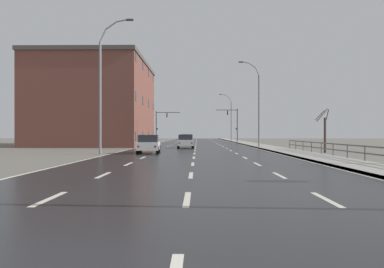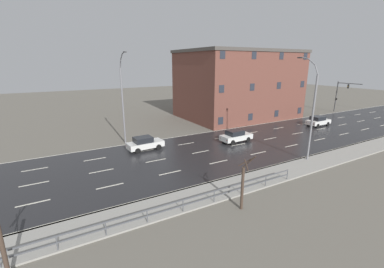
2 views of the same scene
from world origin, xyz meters
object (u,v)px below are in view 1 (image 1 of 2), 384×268
car_far_left (186,139)px  brick_building (97,104)px  traffic_signal_left (160,122)px  car_mid_centre (149,144)px  street_lamp_left_bank (102,88)px  traffic_signal_right (234,121)px  street_lamp_midground (258,105)px  car_near_left (185,141)px  street_lamp_distant (230,118)px

car_far_left → brick_building: 14.93m
traffic_signal_left → car_mid_centre: (3.22, -42.30, -3.19)m
street_lamp_left_bank → car_far_left: street_lamp_left_bank is taller
traffic_signal_right → street_lamp_midground: bearing=-89.5°
traffic_signal_left → street_lamp_left_bank: bearing=-90.5°
traffic_signal_right → brick_building: brick_building is taller
car_near_left → car_mid_centre: size_ratio=0.99×
car_near_left → car_far_left: same height
street_lamp_midground → brick_building: bearing=159.0°
car_mid_centre → brick_building: brick_building is taller
car_near_left → brick_building: bearing=138.7°
car_mid_centre → street_lamp_midground: bearing=46.7°
traffic_signal_right → car_far_left: size_ratio=1.57×
street_lamp_left_bank → traffic_signal_right: street_lamp_left_bank is taller
traffic_signal_right → car_mid_centre: size_ratio=1.54×
street_lamp_distant → traffic_signal_left: bearing=-151.8°
street_lamp_distant → car_near_left: (-8.52, -38.98, -4.22)m
street_lamp_midground → traffic_signal_right: street_lamp_midground is taller
street_lamp_left_bank → car_far_left: (5.88, 29.23, -4.53)m
street_lamp_midground → street_lamp_distant: street_lamp_midground is taller
brick_building → car_mid_centre: bearing=-64.8°
street_lamp_distant → car_near_left: size_ratio=2.48×
street_lamp_midground → traffic_signal_right: 27.19m
traffic_signal_left → car_far_left: traffic_signal_left is taller
traffic_signal_left → brick_building: brick_building is taller
traffic_signal_left → street_lamp_distant: bearing=28.2°
street_lamp_left_bank → car_mid_centre: bearing=19.0°
traffic_signal_right → car_near_left: size_ratio=1.55×
street_lamp_left_bank → car_near_left: size_ratio=2.63×
street_lamp_left_bank → car_near_left: street_lamp_left_bank is taller
traffic_signal_left → car_near_left: (5.95, -31.23, -3.19)m
brick_building → street_lamp_distant: bearing=52.9°
traffic_signal_left → brick_building: (-6.98, -20.62, 1.97)m
street_lamp_distant → traffic_signal_right: bearing=-91.2°
street_lamp_midground → car_far_left: (-8.97, 14.57, -4.24)m
street_lamp_left_bank → car_near_left: 14.55m
car_far_left → traffic_signal_left: bearing=110.6°
traffic_signal_left → car_mid_centre: traffic_signal_left is taller
traffic_signal_right → car_far_left: (-8.75, -12.60, -3.34)m
street_lamp_midground → car_near_left: street_lamp_midground is taller
street_lamp_distant → car_near_left: bearing=-102.3°
street_lamp_distant → car_far_left: bearing=-112.1°
street_lamp_left_bank → street_lamp_distant: bearing=73.9°
car_far_left → street_lamp_left_bank: bearing=-102.0°
car_near_left → street_lamp_midground: bearing=13.4°
brick_building → car_far_left: bearing=26.8°
street_lamp_left_bank → car_mid_centre: (3.57, 1.23, -4.53)m
traffic_signal_right → brick_building: (-21.26, -18.91, 1.81)m
street_lamp_distant → car_far_left: size_ratio=2.50×
street_lamp_distant → car_near_left: street_lamp_distant is taller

